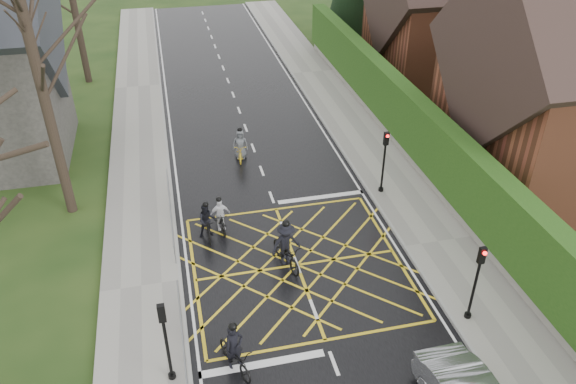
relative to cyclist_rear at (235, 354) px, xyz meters
name	(u,v)px	position (x,y,z in m)	size (l,w,h in m)	color
ground	(297,265)	(3.10, 4.41, -0.60)	(120.00, 120.00, 0.00)	black
road	(297,265)	(3.10, 4.41, -0.60)	(9.00, 80.00, 0.01)	black
sidewalk_right	(437,243)	(9.10, 4.41, -0.53)	(3.00, 80.00, 0.15)	gray
sidewalk_left	(142,287)	(-2.90, 4.41, -0.53)	(3.00, 80.00, 0.15)	gray
stone_wall	(418,162)	(10.85, 10.41, -0.25)	(0.50, 38.00, 0.70)	slate
hedge	(422,131)	(10.85, 10.41, 1.50)	(0.90, 38.00, 2.80)	#163E11
house_far	(448,11)	(17.85, 22.41, 3.76)	(9.80, 8.80, 10.30)	brown
tree_near	(29,37)	(-5.90, 10.41, 7.31)	(9.24, 9.24, 11.44)	black
railing_south	(183,337)	(-1.55, 0.91, 0.18)	(0.05, 5.04, 1.03)	slate
railing_north	(170,208)	(-1.55, 8.41, 0.18)	(0.05, 6.04, 1.03)	slate
traffic_light_ne	(384,163)	(8.20, 8.61, 1.06)	(0.24, 0.31, 3.21)	black
traffic_light_se	(475,284)	(8.20, 0.21, 1.06)	(0.24, 0.31, 3.21)	black
traffic_light_sw	(167,343)	(-2.00, -0.08, 1.06)	(0.24, 0.31, 3.21)	black
cyclist_rear	(235,354)	(0.00, 0.00, 0.00)	(1.33, 2.03, 1.86)	black
cyclist_back	(207,224)	(-0.11, 7.08, 0.04)	(0.77, 1.71, 1.71)	black
cyclist_mid	(286,249)	(2.70, 4.61, 0.15)	(1.36, 2.24, 2.06)	black
cyclist_front	(220,218)	(0.48, 7.45, -0.01)	(0.91, 1.66, 1.63)	black
cyclist_lead	(241,148)	(2.30, 13.46, 0.00)	(0.94, 1.87, 1.74)	gold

